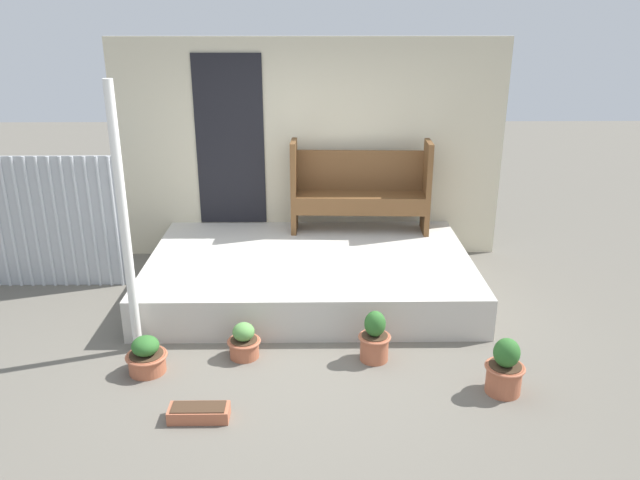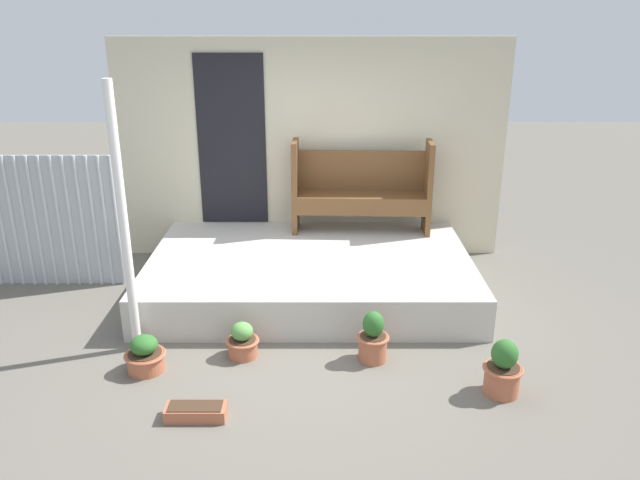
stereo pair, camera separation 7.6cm
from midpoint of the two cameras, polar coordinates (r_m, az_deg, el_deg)
name	(u,v)px [view 2 (the right image)]	position (r m, az deg, el deg)	size (l,w,h in m)	color
ground_plane	(302,343)	(5.81, -1.31, -9.37)	(24.00, 24.00, 0.00)	#666056
porch_slab	(311,273)	(6.73, -0.52, -3.08)	(3.40, 2.25, 0.41)	beige
house_wall	(308,150)	(7.49, -0.77, 8.21)	(4.60, 0.08, 2.60)	beige
fence_corrugated	(8,222)	(7.51, -26.35, 1.52)	(2.50, 0.05, 1.46)	#ADB2B7
support_post	(124,224)	(5.47, -17.09, 1.43)	(0.08, 0.08, 2.38)	white
bench	(362,186)	(7.28, 4.16, 4.94)	(1.61, 0.46, 1.07)	brown
flower_pot_left	(146,355)	(5.53, -15.27, -10.15)	(0.35, 0.35, 0.33)	#B26042
flower_pot_middle	(243,342)	(5.58, -6.65, -9.22)	(0.30, 0.30, 0.33)	#B26042
flower_pot_right	(373,339)	(5.48, 5.31, -9.02)	(0.29, 0.29, 0.46)	#B26042
flower_pot_far_right	(503,371)	(5.23, 16.83, -11.37)	(0.32, 0.32, 0.48)	#B26042
planter_box_rect	(196,412)	(4.92, -10.78, -15.17)	(0.45, 0.18, 0.11)	#B26042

